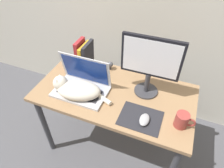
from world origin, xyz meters
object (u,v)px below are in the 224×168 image
Objects in this scene: external_monitor at (150,63)px; webcam at (110,65)px; mug at (182,120)px; cat at (76,89)px; laptop at (82,85)px; book_row at (84,56)px; computer_mouse at (144,120)px.

webcam is at bearing 156.83° from external_monitor.
external_monitor is 3.57× the size of mug.
cat is 0.72m from mug.
laptop is 0.51m from external_monitor.
book_row is 3.36× the size of webcam.
cat is 3.53× the size of mug.
book_row is (-0.54, 0.09, -0.14)m from external_monitor.
computer_mouse is at bearing -77.56° from external_monitor.
mug is at bearing -20.48° from book_row.
external_monitor is at bearing -23.17° from webcam.
external_monitor is 6.01× the size of webcam.
external_monitor is at bearing -9.63° from book_row.
webcam is (-0.34, 0.15, -0.21)m from external_monitor.
mug is at bearing 14.17° from computer_mouse.
external_monitor reaches higher than laptop.
webcam is at bearing 149.76° from mug.
webcam is at bearing 72.33° from laptop.
external_monitor is at bearing 19.68° from laptop.
laptop is 3.09× the size of mug.
mug is (0.61, -0.36, 0.00)m from webcam.
external_monitor reaches higher than computer_mouse.
computer_mouse is at bearing -30.91° from book_row.
laptop is at bearing -67.12° from book_row.
laptop is 1.55× the size of book_row.
laptop is at bearing 167.34° from computer_mouse.
cat is at bearing -98.72° from laptop.
webcam is at bearing 73.85° from cat.
external_monitor reaches higher than cat.
laptop is at bearing -160.32° from external_monitor.
webcam is at bearing 134.03° from computer_mouse.
cat is at bearing -106.15° from webcam.
laptop is 3.77× the size of computer_mouse.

